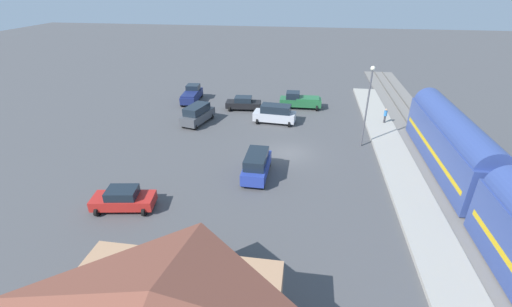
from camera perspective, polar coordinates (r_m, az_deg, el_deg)
ground_plane at (r=33.92m, az=5.57°, el=0.03°), size 200.00×200.00×0.00m
railway_track at (r=36.19m, az=28.27°, el=-1.34°), size 4.80×70.00×0.30m
platform at (r=34.95m, az=22.16°, el=-0.86°), size 3.20×46.00×0.30m
passenger_train at (r=27.60m, az=35.00°, el=-5.25°), size 2.93×32.87×4.98m
pedestrian_on_platform at (r=42.74m, az=20.75°, el=6.07°), size 0.36×0.36×1.71m
pickup_navy at (r=49.11m, az=-10.63°, el=9.66°), size 2.33×5.52×2.14m
suv_silver at (r=40.74m, az=3.18°, el=6.64°), size 5.05×2.72×2.22m
suv_blue at (r=29.36m, az=0.10°, el=-1.86°), size 2.03×4.93×2.22m
sedan_red at (r=27.28m, az=-21.24°, el=-7.08°), size 4.73×2.80×1.74m
pickup_green at (r=46.10m, az=7.29°, el=8.76°), size 5.43×2.54×2.14m
suv_charcoal at (r=41.19m, az=-9.72°, el=6.51°), size 3.09×5.23×2.22m
sedan_black at (r=45.18m, az=-2.11°, el=8.38°), size 4.61×2.51×1.74m
light_pole_near_platform at (r=35.10m, az=18.20°, el=8.77°), size 0.44×0.44×8.19m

